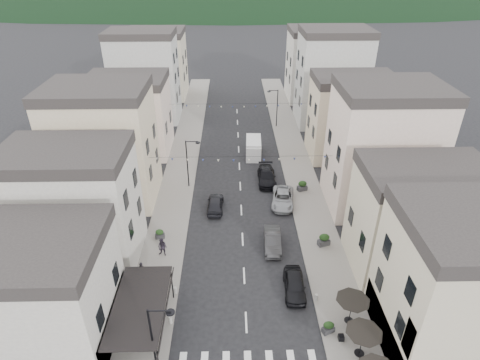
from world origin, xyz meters
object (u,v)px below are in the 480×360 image
object	(u,v)px
parked_car_d	(267,176)
delivery_van	(254,147)
parked_car_b	(273,241)
parked_car_e	(215,204)
parked_car_c	(283,198)
pedestrian_a	(142,271)
pedestrian_b	(162,247)
parked_car_a	(294,285)

from	to	relation	value
parked_car_d	delivery_van	xyz separation A→B (m)	(-1.23, 7.21, 0.44)
parked_car_b	parked_car_e	world-z (taller)	parked_car_b
parked_car_c	pedestrian_a	world-z (taller)	pedestrian_a
parked_car_b	delivery_van	size ratio (longest dim) A/B	0.85
parked_car_d	pedestrian_a	xyz separation A→B (m)	(-11.92, -16.21, 0.20)
parked_car_b	pedestrian_b	bearing A→B (deg)	-171.44
parked_car_b	pedestrian_b	distance (m)	10.24
pedestrian_a	parked_car_b	bearing A→B (deg)	25.66
parked_car_c	delivery_van	size ratio (longest dim) A/B	0.99
parked_car_a	pedestrian_b	bearing A→B (deg)	160.66
parked_car_a	parked_car_d	bearing A→B (deg)	95.30
parked_car_b	parked_car_e	distance (m)	8.50
parked_car_a	parked_car_d	world-z (taller)	parked_car_d
parked_car_b	pedestrian_a	size ratio (longest dim) A/B	2.64
parked_car_d	parked_car_b	bearing A→B (deg)	-91.56
parked_car_d	parked_car_c	bearing A→B (deg)	-73.72
parked_car_a	pedestrian_b	size ratio (longest dim) A/B	2.30
parked_car_e	pedestrian_b	distance (m)	8.80
parked_car_b	parked_car_d	distance (m)	12.18
parked_car_b	parked_car_d	xyz separation A→B (m)	(0.41, 12.17, 0.03)
parked_car_a	parked_car_e	world-z (taller)	parked_car_a
parked_car_a	parked_car_d	distance (m)	17.91
parked_car_e	parked_car_d	bearing A→B (deg)	-134.27
parked_car_c	parked_car_e	xyz separation A→B (m)	(-7.40, -0.91, 0.01)
parked_car_e	pedestrian_a	bearing A→B (deg)	62.35
parked_car_c	pedestrian_a	distance (m)	17.49
parked_car_d	delivery_van	distance (m)	7.32
parked_car_d	pedestrian_b	xyz separation A→B (m)	(-10.59, -13.29, 0.29)
parked_car_a	parked_car_e	size ratio (longest dim) A/B	1.01
parked_car_d	pedestrian_b	distance (m)	16.99
pedestrian_b	parked_car_e	bearing A→B (deg)	76.16
parked_car_a	parked_car_c	size ratio (longest dim) A/B	0.83
parked_car_b	pedestrian_b	world-z (taller)	pedestrian_b
parked_car_e	pedestrian_a	size ratio (longest dim) A/B	2.54
parked_car_a	parked_car_b	world-z (taller)	parked_car_a
parked_car_a	delivery_van	bearing A→B (deg)	97.29
delivery_van	pedestrian_b	distance (m)	22.53
parked_car_c	pedestrian_a	size ratio (longest dim) A/B	3.07
parked_car_c	parked_car_e	world-z (taller)	parked_car_e
parked_car_d	pedestrian_b	size ratio (longest dim) A/B	2.80
parked_car_c	delivery_van	xyz separation A→B (m)	(-2.61, 12.07, 0.48)
pedestrian_a	pedestrian_b	xyz separation A→B (m)	(1.33, 2.92, 0.09)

